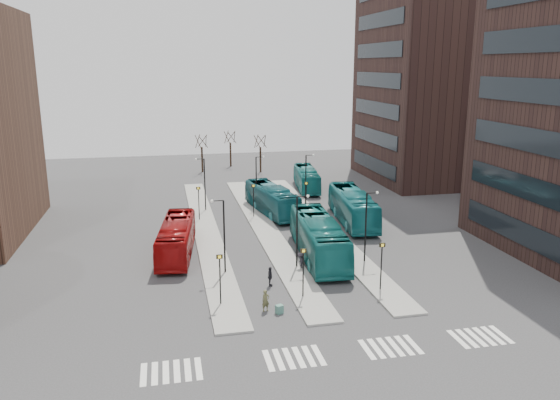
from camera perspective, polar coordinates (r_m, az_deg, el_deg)
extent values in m
plane|color=#2F3032|center=(29.97, 5.32, -19.65)|extent=(160.00, 160.00, 0.00)
cube|color=gray|center=(56.34, -7.73, -3.18)|extent=(2.50, 45.00, 0.15)
cube|color=gray|center=(57.05, -1.71, -2.84)|extent=(2.50, 45.00, 0.15)
cube|color=gray|center=(58.38, 4.10, -2.48)|extent=(2.50, 45.00, 0.15)
cube|color=navy|center=(38.03, -0.07, -11.35)|extent=(0.59, 0.53, 0.60)
imported|color=maroon|center=(49.53, -10.76, -3.92)|extent=(3.97, 11.46, 3.13)
imported|color=#146462|center=(48.01, 4.02, -3.96)|extent=(4.05, 13.23, 3.63)
imported|color=#12525B|center=(62.15, -0.86, 0.05)|extent=(4.58, 11.91, 3.24)
imported|color=#166B70|center=(59.03, 7.59, -0.70)|extent=(4.26, 12.76, 3.49)
imported|color=#156D6D|center=(74.36, 2.79, 2.25)|extent=(3.87, 10.87, 2.96)
imported|color=#4D4C2E|center=(38.18, -1.51, -10.47)|extent=(0.64, 0.50, 1.54)
imported|color=black|center=(45.52, -10.64, -6.61)|extent=(0.80, 0.66, 1.50)
imported|color=black|center=(42.19, -1.04, -8.01)|extent=(0.54, 0.96, 1.55)
imported|color=black|center=(45.50, 2.18, -6.39)|extent=(0.68, 1.02, 1.48)
cube|color=silver|center=(32.35, -14.07, -17.27)|extent=(0.35, 2.40, 0.01)
cube|color=silver|center=(32.32, -12.96, -17.23)|extent=(0.35, 2.40, 0.01)
cube|color=silver|center=(32.31, -11.84, -17.19)|extent=(0.35, 2.40, 0.01)
cube|color=silver|center=(32.30, -10.73, -17.13)|extent=(0.35, 2.40, 0.01)
cube|color=silver|center=(32.31, -9.62, -17.07)|extent=(0.35, 2.40, 0.01)
cube|color=silver|center=(32.33, -8.51, -17.01)|extent=(0.35, 2.40, 0.01)
cube|color=silver|center=(32.73, -1.21, -16.42)|extent=(0.35, 2.40, 0.01)
cube|color=silver|center=(32.83, -0.14, -16.32)|extent=(0.35, 2.40, 0.01)
cube|color=silver|center=(32.94, 0.92, -16.20)|extent=(0.35, 2.40, 0.01)
cube|color=silver|center=(33.07, 1.98, -16.09)|extent=(0.35, 2.40, 0.01)
cube|color=silver|center=(33.20, 3.02, -15.97)|extent=(0.35, 2.40, 0.01)
cube|color=silver|center=(33.34, 4.06, -15.84)|extent=(0.35, 2.40, 0.01)
cube|color=silver|center=(34.21, 9.07, -15.17)|extent=(0.35, 2.40, 0.01)
cube|color=silver|center=(34.41, 10.03, -15.02)|extent=(0.35, 2.40, 0.01)
cube|color=silver|center=(34.62, 10.99, -14.88)|extent=(0.35, 2.40, 0.01)
cube|color=silver|center=(34.84, 11.93, -14.73)|extent=(0.35, 2.40, 0.01)
cube|color=silver|center=(35.07, 12.85, -14.58)|extent=(0.35, 2.40, 0.01)
cube|color=silver|center=(35.31, 13.77, -14.43)|extent=(0.35, 2.40, 0.01)
cube|color=silver|center=(36.62, 18.13, -13.66)|extent=(0.35, 2.40, 0.01)
cube|color=silver|center=(36.91, 18.96, -13.50)|extent=(0.35, 2.40, 0.01)
cube|color=silver|center=(37.20, 19.77, -13.34)|extent=(0.35, 2.40, 0.01)
cube|color=silver|center=(37.51, 20.57, -13.19)|extent=(0.35, 2.40, 0.01)
cube|color=silver|center=(37.81, 21.36, -13.03)|extent=(0.35, 2.40, 0.01)
cube|color=silver|center=(38.13, 22.13, -12.88)|extent=(0.35, 2.40, 0.01)
cube|color=black|center=(51.56, 23.74, -3.08)|extent=(0.12, 16.00, 2.00)
cube|color=black|center=(50.62, 24.18, 1.26)|extent=(0.12, 16.00, 2.00)
cube|color=black|center=(49.98, 24.63, 5.74)|extent=(0.12, 16.00, 2.00)
cube|color=black|center=(49.65, 25.10, 10.30)|extent=(0.12, 16.00, 2.00)
cube|color=black|center=(49.65, 25.59, 14.89)|extent=(0.12, 16.00, 2.00)
cube|color=black|center=(83.79, 16.65, 12.33)|extent=(20.00, 20.00, 30.00)
cube|color=black|center=(80.73, 9.73, 3.73)|extent=(0.12, 16.00, 2.00)
cube|color=black|center=(80.13, 9.85, 6.55)|extent=(0.12, 16.00, 2.00)
cube|color=black|center=(79.73, 9.97, 9.40)|extent=(0.12, 16.00, 2.00)
cube|color=black|center=(79.52, 10.09, 12.27)|extent=(0.12, 16.00, 2.00)
cube|color=black|center=(79.52, 10.22, 15.15)|extent=(0.12, 16.00, 2.00)
cube|color=black|center=(79.72, 10.35, 18.02)|extent=(0.12, 16.00, 2.00)
cylinder|color=black|center=(38.78, -6.28, -8.34)|extent=(0.10, 0.10, 3.50)
cube|color=black|center=(38.15, -6.35, -5.91)|extent=(0.45, 0.10, 0.30)
cube|color=yellow|center=(38.09, -6.34, -5.94)|extent=(0.20, 0.02, 0.20)
cylinder|color=black|center=(59.67, -8.48, -0.42)|extent=(0.10, 0.10, 3.50)
cube|color=black|center=(59.26, -8.54, 1.22)|extent=(0.45, 0.10, 0.30)
cube|color=yellow|center=(59.20, -8.53, 1.21)|extent=(0.20, 0.02, 0.20)
cylinder|color=black|center=(39.75, 2.43, -7.69)|extent=(0.10, 0.10, 3.50)
cube|color=black|center=(39.14, 2.46, -5.31)|extent=(0.45, 0.10, 0.30)
cube|color=yellow|center=(39.08, 2.48, -5.34)|extent=(0.20, 0.02, 0.20)
cylinder|color=black|center=(60.30, -2.78, -0.12)|extent=(0.10, 0.10, 3.50)
cube|color=black|center=(59.90, -2.80, 1.50)|extent=(0.45, 0.10, 0.30)
cube|color=yellow|center=(59.84, -2.79, 1.49)|extent=(0.20, 0.02, 0.20)
cylinder|color=black|center=(41.57, 10.53, -6.93)|extent=(0.10, 0.10, 3.50)
cube|color=black|center=(40.99, 10.64, -4.65)|extent=(0.45, 0.10, 0.30)
cube|color=yellow|center=(40.93, 10.67, -4.67)|extent=(0.20, 0.02, 0.20)
cylinder|color=black|center=(61.52, 2.74, 0.16)|extent=(0.10, 0.10, 3.50)
cube|color=black|center=(61.13, 2.76, 1.75)|extent=(0.45, 0.10, 0.30)
cube|color=yellow|center=(61.07, 2.77, 1.74)|extent=(0.20, 0.02, 0.20)
cylinder|color=black|center=(44.06, -5.84, -3.83)|extent=(0.14, 0.14, 6.00)
cylinder|color=black|center=(43.20, -6.53, -0.07)|extent=(0.90, 0.08, 0.08)
sphere|color=silver|center=(43.16, -7.12, -0.10)|extent=(0.24, 0.24, 0.24)
cylinder|color=black|center=(63.33, -7.86, 1.61)|extent=(0.14, 0.14, 6.00)
cylinder|color=black|center=(62.73, -8.36, 4.26)|extent=(0.90, 0.08, 0.08)
sphere|color=silver|center=(62.71, -8.77, 4.24)|extent=(0.24, 0.24, 0.24)
cylinder|color=black|center=(45.05, 1.78, -3.36)|extent=(0.14, 0.14, 6.00)
cylinder|color=black|center=(44.36, 2.37, 0.38)|extent=(0.90, 0.08, 0.08)
sphere|color=silver|center=(44.47, 2.93, 0.41)|extent=(0.24, 0.24, 0.24)
cylinder|color=black|center=(64.02, -2.50, 1.86)|extent=(0.14, 0.14, 6.00)
cylinder|color=black|center=(63.54, -2.12, 4.52)|extent=(0.90, 0.08, 0.08)
sphere|color=silver|center=(63.62, -1.72, 4.54)|extent=(0.24, 0.24, 0.24)
cylinder|color=black|center=(46.79, 8.94, -2.86)|extent=(0.14, 0.14, 6.00)
cylinder|color=black|center=(46.19, 9.60, 0.74)|extent=(0.90, 0.08, 0.08)
sphere|color=silver|center=(46.35, 10.12, 0.76)|extent=(0.24, 0.24, 0.24)
cylinder|color=black|center=(65.26, 2.71, 2.09)|extent=(0.14, 0.14, 6.00)
cylinder|color=black|center=(64.83, 3.12, 4.70)|extent=(0.90, 0.08, 0.08)
sphere|color=silver|center=(64.95, 3.51, 4.71)|extent=(0.24, 0.24, 0.24)
cylinder|color=black|center=(87.16, -8.14, 4.21)|extent=(0.30, 0.30, 4.00)
cylinder|color=black|center=(86.77, -7.74, 6.11)|extent=(0.10, 1.56, 1.95)
cylinder|color=black|center=(87.39, -8.09, 6.16)|extent=(1.48, 0.59, 1.97)
cylinder|color=black|center=(87.09, -8.60, 6.11)|extent=(0.90, 1.31, 1.99)
cylinder|color=black|center=(86.28, -8.56, 6.04)|extent=(0.89, 1.31, 1.99)
cylinder|color=black|center=(86.08, -8.03, 6.04)|extent=(1.48, 0.58, 1.97)
cylinder|color=black|center=(91.55, -5.19, 4.76)|extent=(0.30, 0.30, 4.00)
cylinder|color=black|center=(91.22, -4.79, 6.57)|extent=(0.10, 1.56, 1.95)
cylinder|color=black|center=(91.81, -5.15, 6.61)|extent=(1.48, 0.59, 1.97)
cylinder|color=black|center=(91.47, -5.62, 6.57)|extent=(0.90, 1.31, 1.99)
cylinder|color=black|center=(90.66, -5.56, 6.51)|extent=(0.89, 1.31, 1.99)
cylinder|color=black|center=(90.50, -5.04, 6.51)|extent=(1.48, 0.58, 1.97)
cylinder|color=black|center=(86.27, -2.06, 4.24)|extent=(0.30, 0.30, 4.00)
cylinder|color=black|center=(85.95, -1.61, 6.16)|extent=(0.10, 1.56, 1.95)
cylinder|color=black|center=(86.51, -2.01, 6.21)|extent=(1.48, 0.59, 1.97)
cylinder|color=black|center=(86.13, -2.49, 6.17)|extent=(0.90, 1.31, 1.99)
cylinder|color=black|center=(85.33, -2.40, 6.10)|extent=(0.89, 1.31, 1.99)
cylinder|color=black|center=(85.21, -1.85, 6.09)|extent=(1.48, 0.58, 1.97)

